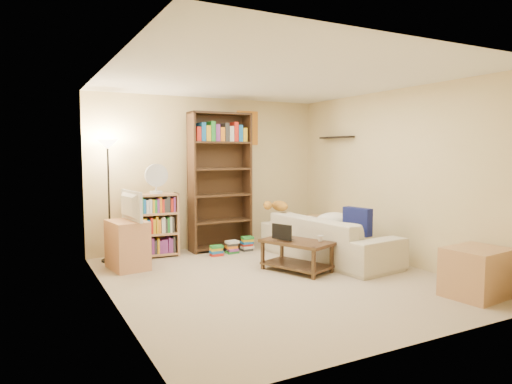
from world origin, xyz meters
TOP-DOWN VIEW (x-y plane):
  - room at (0.00, 0.01)m, footprint 4.50×4.54m
  - sofa at (1.21, 0.56)m, footprint 2.44×1.38m
  - navy_pillow at (1.38, 0.09)m, footprint 0.22×0.45m
  - cream_blanket at (1.37, 0.63)m, footprint 0.60×0.43m
  - tabby_cat at (0.83, 1.38)m, footprint 0.52×0.23m
  - coffee_table at (0.44, 0.21)m, footprint 0.84×1.06m
  - laptop at (0.37, 0.32)m, footprint 0.31×0.23m
  - laptop_screen at (0.24, 0.27)m, footprint 0.13×0.29m
  - mug at (0.69, 0.02)m, footprint 0.17×0.17m
  - tv_remote at (0.42, 0.54)m, footprint 0.15×0.16m
  - tv_stand at (-1.55, 1.40)m, footprint 0.52×0.67m
  - television at (-1.55, 1.40)m, footprint 0.74×0.28m
  - tall_bookshelf at (0.07, 1.93)m, footprint 1.01×0.34m
  - short_bookshelf at (-1.05, 1.94)m, footprint 0.78×0.35m
  - desk_fan at (-1.00, 1.89)m, footprint 0.35×0.19m
  - floor_lamp at (-1.69, 1.95)m, footprint 0.30×0.30m
  - side_table at (1.72, 1.36)m, footprint 0.54×0.54m
  - end_cabinet at (1.61, -1.65)m, footprint 0.71×0.62m
  - book_stacks at (0.15, 1.61)m, footprint 0.78×0.26m

SIDE VIEW (x-z plane):
  - book_stacks at x=0.15m, z-range -0.02..0.22m
  - side_table at x=1.72m, z-range 0.00..0.52m
  - coffee_table at x=0.44m, z-range 0.06..0.47m
  - end_cabinet at x=1.61m, z-range 0.00..0.55m
  - sofa at x=1.21m, z-range 0.00..0.66m
  - tv_stand at x=-1.55m, z-range 0.00..0.67m
  - tv_remote at x=0.42m, z-range 0.42..0.44m
  - laptop at x=0.37m, z-range 0.42..0.44m
  - mug at x=0.69m, z-range 0.42..0.50m
  - short_bookshelf at x=-1.05m, z-range 0.00..0.97m
  - laptop_screen at x=0.24m, z-range 0.44..0.64m
  - cream_blanket at x=1.37m, z-range 0.43..0.69m
  - navy_pillow at x=1.38m, z-range 0.43..0.82m
  - tabby_cat at x=0.83m, z-range 0.65..0.83m
  - television at x=-1.55m, z-range 0.67..1.08m
  - tall_bookshelf at x=0.07m, z-range 0.06..2.30m
  - desk_fan at x=-1.00m, z-range 0.98..1.43m
  - floor_lamp at x=-1.69m, z-range 0.53..2.31m
  - room at x=0.00m, z-range 0.36..2.88m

